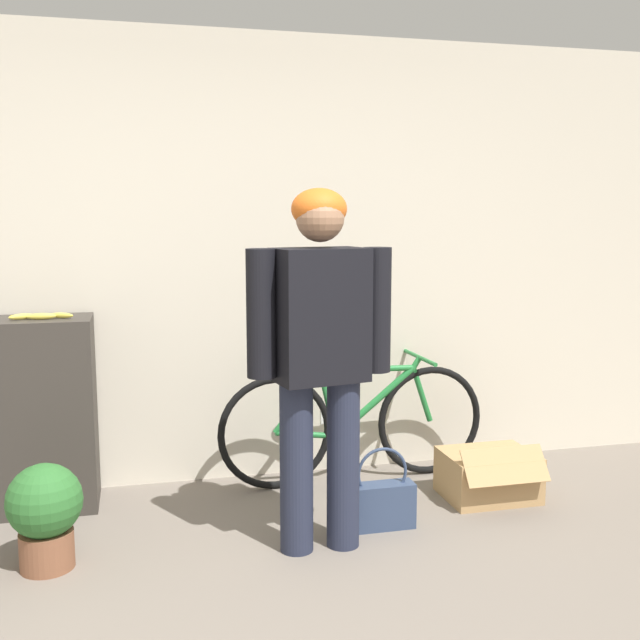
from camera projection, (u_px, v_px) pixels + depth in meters
wall_back at (235, 261)px, 4.37m from camera, size 8.00×0.07×2.60m
side_shelf at (17, 415)px, 3.96m from camera, size 0.80×0.38×1.03m
person at (320, 342)px, 3.42m from camera, size 0.68×0.32×1.69m
bicycle at (355, 422)px, 4.40m from camera, size 1.63×0.46×0.74m
banana at (40, 316)px, 3.88m from camera, size 0.33×0.09×0.03m
handbag at (382, 502)px, 3.77m from camera, size 0.33×0.12×0.42m
cardboard_box at (488, 475)px, 4.17m from camera, size 0.50×0.45×0.33m
potted_plant at (45, 511)px, 3.32m from camera, size 0.33×0.33×0.48m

